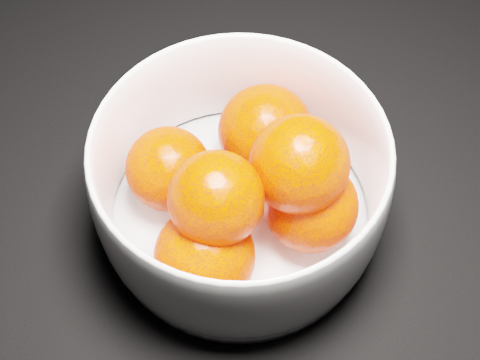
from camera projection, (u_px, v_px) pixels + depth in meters
bowl at (240, 184)px, 0.48m from camera, size 0.21×0.21×0.10m
orange_pile at (248, 185)px, 0.47m from camera, size 0.16×0.15×0.11m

